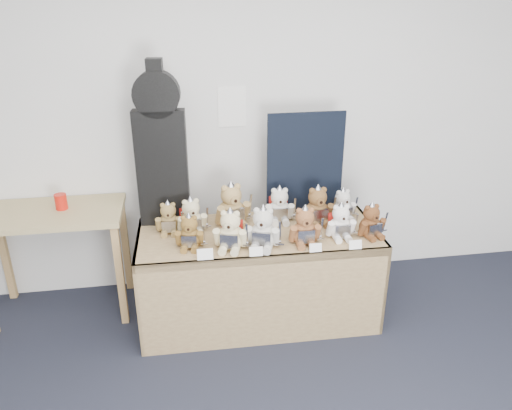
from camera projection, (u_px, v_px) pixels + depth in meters
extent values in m
plane|color=white|center=(236.00, 119.00, 3.73)|extent=(6.00, 0.00, 6.00)
cube|color=white|center=(232.00, 107.00, 3.68)|extent=(0.21, 0.00, 0.30)
cube|color=olive|center=(258.00, 236.00, 3.47)|extent=(1.68, 0.73, 0.06)
cube|color=olive|center=(266.00, 302.00, 3.29)|extent=(1.67, 0.06, 0.70)
cube|color=olive|center=(142.00, 284.00, 3.49)|extent=(0.03, 0.70, 0.70)
cube|color=olive|center=(368.00, 267.00, 3.71)|extent=(0.03, 0.70, 0.70)
cube|color=tan|center=(51.00, 214.00, 3.49)|extent=(0.99, 0.55, 0.04)
cube|color=#9D7843|center=(5.00, 254.00, 3.80)|extent=(0.05, 0.05, 0.78)
cube|color=#9D7843|center=(120.00, 276.00, 3.51)|extent=(0.05, 0.05, 0.78)
cube|color=#9D7843|center=(126.00, 245.00, 3.93)|extent=(0.05, 0.05, 0.78)
cube|color=black|center=(162.00, 169.00, 3.44)|extent=(0.36, 0.14, 0.82)
cylinder|color=black|center=(156.00, 94.00, 3.23)|extent=(0.32, 0.13, 0.31)
cube|color=black|center=(155.00, 75.00, 3.19)|extent=(0.11, 0.10, 0.21)
cube|color=black|center=(305.00, 164.00, 3.64)|extent=(0.57, 0.02, 0.76)
cylinder|color=red|center=(61.00, 202.00, 3.50)|extent=(0.08, 0.08, 0.11)
ellipsoid|color=brown|center=(190.00, 238.00, 3.24)|extent=(0.17, 0.15, 0.15)
sphere|color=brown|center=(189.00, 224.00, 3.20)|extent=(0.11, 0.11, 0.11)
cylinder|color=brown|center=(188.00, 228.00, 3.16)|extent=(0.05, 0.03, 0.05)
sphere|color=black|center=(188.00, 230.00, 3.15)|extent=(0.02, 0.02, 0.02)
sphere|color=brown|center=(183.00, 218.00, 3.18)|extent=(0.04, 0.04, 0.04)
sphere|color=brown|center=(194.00, 218.00, 3.18)|extent=(0.04, 0.04, 0.04)
cylinder|color=brown|center=(179.00, 238.00, 3.22)|extent=(0.05, 0.09, 0.11)
cylinder|color=brown|center=(201.00, 238.00, 3.22)|extent=(0.05, 0.09, 0.11)
cylinder|color=brown|center=(184.00, 248.00, 3.21)|extent=(0.06, 0.10, 0.04)
cylinder|color=brown|center=(195.00, 247.00, 3.21)|extent=(0.06, 0.10, 0.04)
cube|color=#BABCC3|center=(189.00, 242.00, 3.19)|extent=(0.10, 0.03, 0.08)
cone|color=#BABCC3|center=(189.00, 217.00, 3.18)|extent=(0.09, 0.09, 0.07)
cube|color=#BABCC3|center=(204.00, 236.00, 3.20)|extent=(0.02, 0.04, 0.16)
cube|color=#BABCC3|center=(204.00, 244.00, 3.23)|extent=(0.05, 0.01, 0.01)
ellipsoid|color=beige|center=(231.00, 237.00, 3.22)|extent=(0.21, 0.19, 0.18)
sphere|color=beige|center=(230.00, 221.00, 3.18)|extent=(0.13, 0.13, 0.13)
cylinder|color=beige|center=(229.00, 226.00, 3.13)|extent=(0.06, 0.04, 0.05)
sphere|color=black|center=(229.00, 227.00, 3.11)|extent=(0.02, 0.02, 0.02)
sphere|color=beige|center=(224.00, 213.00, 3.16)|extent=(0.04, 0.04, 0.04)
sphere|color=beige|center=(237.00, 214.00, 3.15)|extent=(0.04, 0.04, 0.04)
cylinder|color=beige|center=(217.00, 237.00, 3.21)|extent=(0.07, 0.11, 0.13)
cylinder|color=beige|center=(243.00, 238.00, 3.19)|extent=(0.07, 0.11, 0.13)
cylinder|color=beige|center=(223.00, 248.00, 3.19)|extent=(0.08, 0.12, 0.05)
cylinder|color=beige|center=(236.00, 249.00, 3.18)|extent=(0.08, 0.12, 0.05)
cube|color=#BABCC3|center=(229.00, 242.00, 3.16)|extent=(0.12, 0.05, 0.10)
cone|color=#BABCC3|center=(230.00, 213.00, 3.15)|extent=(0.11, 0.11, 0.08)
cube|color=#BABCC3|center=(247.00, 236.00, 3.17)|extent=(0.03, 0.05, 0.19)
cube|color=#BABCC3|center=(247.00, 246.00, 3.20)|extent=(0.05, 0.02, 0.01)
cube|color=#A11812|center=(232.00, 231.00, 3.28)|extent=(0.15, 0.07, 0.16)
ellipsoid|color=beige|center=(263.00, 235.00, 3.24)|extent=(0.22, 0.21, 0.18)
sphere|color=beige|center=(263.00, 218.00, 3.19)|extent=(0.13, 0.13, 0.13)
cylinder|color=beige|center=(262.00, 224.00, 3.15)|extent=(0.06, 0.05, 0.06)
sphere|color=black|center=(261.00, 225.00, 3.13)|extent=(0.02, 0.02, 0.02)
sphere|color=beige|center=(256.00, 211.00, 3.18)|extent=(0.04, 0.04, 0.04)
sphere|color=beige|center=(270.00, 211.00, 3.17)|extent=(0.04, 0.04, 0.04)
cylinder|color=beige|center=(249.00, 235.00, 3.23)|extent=(0.08, 0.11, 0.14)
cylinder|color=beige|center=(276.00, 237.00, 3.21)|extent=(0.08, 0.11, 0.14)
cylinder|color=beige|center=(255.00, 247.00, 3.21)|extent=(0.09, 0.13, 0.05)
cylinder|color=beige|center=(268.00, 248.00, 3.20)|extent=(0.09, 0.13, 0.05)
cube|color=#BABCC3|center=(261.00, 240.00, 3.18)|extent=(0.12, 0.06, 0.10)
cone|color=#BABCC3|center=(263.00, 210.00, 3.17)|extent=(0.11, 0.11, 0.09)
cube|color=#BABCC3|center=(280.00, 234.00, 3.18)|extent=(0.03, 0.05, 0.19)
cube|color=#BABCC3|center=(280.00, 244.00, 3.21)|extent=(0.05, 0.02, 0.01)
ellipsoid|color=brown|center=(304.00, 233.00, 3.29)|extent=(0.17, 0.15, 0.17)
sphere|color=brown|center=(305.00, 217.00, 3.24)|extent=(0.12, 0.12, 0.12)
cylinder|color=brown|center=(307.00, 222.00, 3.20)|extent=(0.05, 0.03, 0.05)
sphere|color=black|center=(307.00, 223.00, 3.18)|extent=(0.02, 0.02, 0.02)
sphere|color=brown|center=(299.00, 211.00, 3.22)|extent=(0.04, 0.04, 0.04)
sphere|color=brown|center=(311.00, 210.00, 3.23)|extent=(0.04, 0.04, 0.04)
cylinder|color=brown|center=(293.00, 234.00, 3.26)|extent=(0.05, 0.09, 0.13)
cylinder|color=brown|center=(317.00, 232.00, 3.28)|extent=(0.05, 0.09, 0.13)
cylinder|color=brown|center=(300.00, 244.00, 3.25)|extent=(0.06, 0.11, 0.05)
cylinder|color=brown|center=(311.00, 243.00, 3.26)|extent=(0.06, 0.11, 0.05)
cube|color=#BABCC3|center=(306.00, 237.00, 3.23)|extent=(0.11, 0.02, 0.09)
cone|color=#BABCC3|center=(305.00, 210.00, 3.22)|extent=(0.11, 0.11, 0.08)
cube|color=#BABCC3|center=(321.00, 230.00, 3.26)|extent=(0.02, 0.04, 0.18)
cube|color=#BABCC3|center=(321.00, 239.00, 3.28)|extent=(0.05, 0.01, 0.01)
ellipsoid|color=white|center=(340.00, 228.00, 3.37)|extent=(0.16, 0.14, 0.16)
sphere|color=white|center=(341.00, 213.00, 3.33)|extent=(0.12, 0.12, 0.12)
cylinder|color=white|center=(343.00, 218.00, 3.29)|extent=(0.05, 0.03, 0.05)
sphere|color=black|center=(344.00, 219.00, 3.27)|extent=(0.02, 0.02, 0.02)
sphere|color=white|center=(336.00, 208.00, 3.30)|extent=(0.04, 0.04, 0.04)
sphere|color=white|center=(347.00, 207.00, 3.31)|extent=(0.04, 0.04, 0.04)
cylinder|color=white|center=(330.00, 229.00, 3.34)|extent=(0.05, 0.09, 0.12)
cylinder|color=white|center=(352.00, 227.00, 3.36)|extent=(0.05, 0.09, 0.12)
cylinder|color=white|center=(337.00, 238.00, 3.33)|extent=(0.05, 0.10, 0.05)
cylinder|color=white|center=(347.00, 237.00, 3.34)|extent=(0.05, 0.10, 0.05)
cube|color=#BABCC3|center=(343.00, 231.00, 3.31)|extent=(0.10, 0.02, 0.09)
cone|color=#BABCC3|center=(341.00, 207.00, 3.31)|extent=(0.10, 0.10, 0.08)
cube|color=#BABCC3|center=(356.00, 225.00, 3.34)|extent=(0.01, 0.04, 0.17)
cube|color=#BABCC3|center=(355.00, 233.00, 3.37)|extent=(0.05, 0.01, 0.01)
cube|color=#A11812|center=(337.00, 222.00, 3.42)|extent=(0.13, 0.03, 0.14)
ellipsoid|color=brown|center=(370.00, 227.00, 3.39)|extent=(0.18, 0.16, 0.15)
sphere|color=brown|center=(371.00, 213.00, 3.35)|extent=(0.11, 0.11, 0.11)
cylinder|color=brown|center=(375.00, 217.00, 3.31)|extent=(0.05, 0.04, 0.05)
sphere|color=black|center=(377.00, 218.00, 3.30)|extent=(0.02, 0.02, 0.02)
sphere|color=brown|center=(367.00, 208.00, 3.32)|extent=(0.04, 0.04, 0.04)
sphere|color=brown|center=(377.00, 206.00, 3.34)|extent=(0.04, 0.04, 0.04)
cylinder|color=brown|center=(363.00, 229.00, 3.34)|extent=(0.06, 0.09, 0.12)
cylinder|color=brown|center=(381.00, 225.00, 3.39)|extent=(0.06, 0.09, 0.12)
cylinder|color=brown|center=(370.00, 237.00, 3.35)|extent=(0.07, 0.11, 0.05)
cylinder|color=brown|center=(378.00, 235.00, 3.37)|extent=(0.07, 0.11, 0.05)
cube|color=#BABCC3|center=(375.00, 230.00, 3.34)|extent=(0.10, 0.04, 0.08)
cone|color=#BABCC3|center=(372.00, 207.00, 3.33)|extent=(0.10, 0.10, 0.07)
cube|color=#BABCC3|center=(385.00, 222.00, 3.38)|extent=(0.02, 0.04, 0.16)
cube|color=#BABCC3|center=(384.00, 230.00, 3.41)|extent=(0.05, 0.02, 0.01)
ellipsoid|color=beige|center=(192.00, 223.00, 3.44)|extent=(0.19, 0.17, 0.17)
sphere|color=beige|center=(191.00, 208.00, 3.39)|extent=(0.12, 0.12, 0.12)
cylinder|color=beige|center=(193.00, 212.00, 3.35)|extent=(0.06, 0.04, 0.05)
sphere|color=black|center=(193.00, 213.00, 3.34)|extent=(0.02, 0.02, 0.02)
sphere|color=beige|center=(185.00, 202.00, 3.36)|extent=(0.04, 0.04, 0.04)
sphere|color=beige|center=(196.00, 201.00, 3.39)|extent=(0.04, 0.04, 0.04)
cylinder|color=beige|center=(181.00, 225.00, 3.39)|extent=(0.06, 0.10, 0.12)
cylinder|color=beige|center=(203.00, 221.00, 3.44)|extent=(0.06, 0.10, 0.12)
cylinder|color=beige|center=(189.00, 233.00, 3.39)|extent=(0.07, 0.12, 0.05)
cylinder|color=beige|center=(199.00, 231.00, 3.42)|extent=(0.07, 0.12, 0.05)
cube|color=#BABCC3|center=(194.00, 226.00, 3.38)|extent=(0.11, 0.04, 0.09)
cone|color=#BABCC3|center=(190.00, 201.00, 3.37)|extent=(0.10, 0.10, 0.08)
cube|color=#BABCC3|center=(207.00, 218.00, 3.43)|extent=(0.02, 0.04, 0.17)
cube|color=#BABCC3|center=(208.00, 227.00, 3.45)|extent=(0.05, 0.02, 0.01)
cube|color=#A11812|center=(189.00, 217.00, 3.48)|extent=(0.14, 0.06, 0.15)
ellipsoid|color=tan|center=(232.00, 213.00, 3.55)|extent=(0.24, 0.22, 0.20)
sphere|color=tan|center=(231.00, 195.00, 3.49)|extent=(0.15, 0.15, 0.15)
cylinder|color=tan|center=(235.00, 200.00, 3.44)|extent=(0.07, 0.05, 0.06)
sphere|color=black|center=(236.00, 201.00, 3.43)|extent=(0.02, 0.02, 0.02)
sphere|color=tan|center=(224.00, 189.00, 3.45)|extent=(0.05, 0.05, 0.05)
sphere|color=tan|center=(237.00, 186.00, 3.49)|extent=(0.05, 0.05, 0.05)
cylinder|color=tan|center=(220.00, 215.00, 3.49)|extent=(0.08, 0.12, 0.15)
cylinder|color=tan|center=(245.00, 211.00, 3.56)|extent=(0.08, 0.12, 0.15)
cylinder|color=tan|center=(229.00, 225.00, 3.49)|extent=(0.09, 0.14, 0.06)
cylinder|color=tan|center=(241.00, 223.00, 3.53)|extent=(0.09, 0.14, 0.06)
cube|color=#BABCC3|center=(236.00, 216.00, 3.48)|extent=(0.13, 0.06, 0.11)
cone|color=#BABCC3|center=(231.00, 187.00, 3.47)|extent=(0.13, 0.13, 0.10)
cube|color=#BABCC3|center=(250.00, 207.00, 3.54)|extent=(0.03, 0.05, 0.21)
cube|color=#BABCC3|center=(250.00, 217.00, 3.58)|extent=(0.06, 0.02, 0.01)
ellipsoid|color=silver|center=(279.00, 211.00, 3.61)|extent=(0.18, 0.16, 0.17)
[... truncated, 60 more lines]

